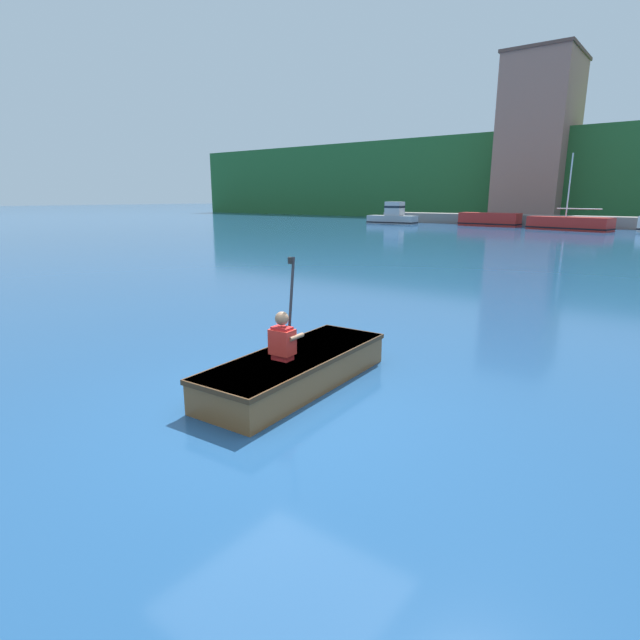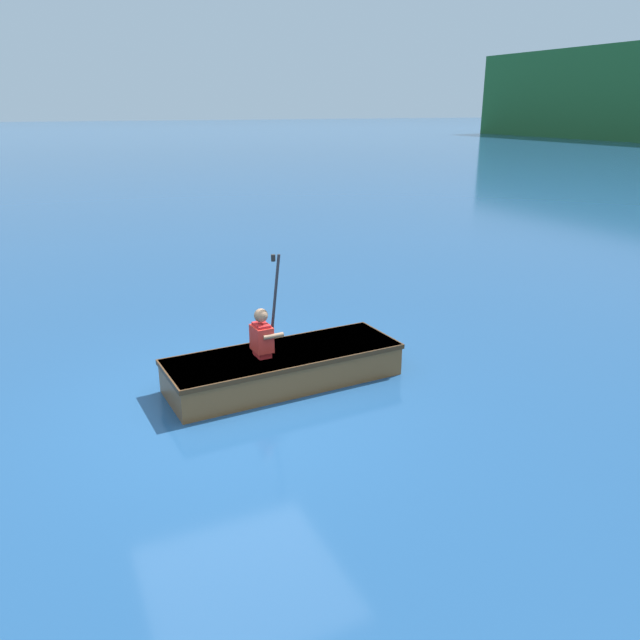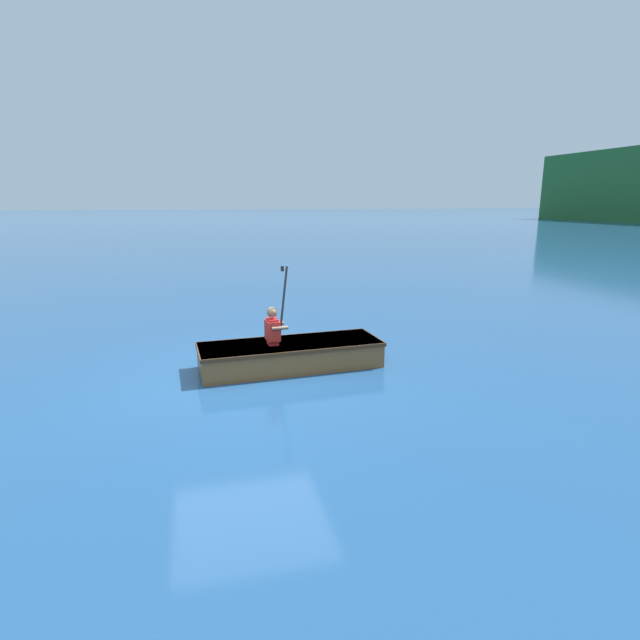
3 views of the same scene
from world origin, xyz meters
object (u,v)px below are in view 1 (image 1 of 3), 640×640
(person_paddler, at_px, (283,338))
(moored_boat_dock_east_inner, at_px, (393,216))
(rowboat_foreground, at_px, (299,366))
(moored_boat_dock_west_inner, at_px, (489,220))
(moored_boat_dock_west_end, at_px, (569,224))

(person_paddler, bearing_deg, moored_boat_dock_east_inner, 117.32)
(moored_boat_dock_east_inner, relative_size, rowboat_foreground, 1.50)
(moored_boat_dock_west_inner, xyz_separation_m, person_paddler, (10.73, -38.67, 0.18))
(moored_boat_dock_west_inner, relative_size, moored_boat_dock_east_inner, 1.10)
(moored_boat_dock_west_inner, distance_m, rowboat_foreground, 39.82)
(moored_boat_dock_west_end, relative_size, moored_boat_dock_east_inner, 1.31)
(moored_boat_dock_east_inner, bearing_deg, person_paddler, -62.68)
(moored_boat_dock_west_end, relative_size, person_paddler, 4.84)
(moored_boat_dock_west_end, xyz_separation_m, moored_boat_dock_east_inner, (-14.99, 0.22, 0.20))
(moored_boat_dock_east_inner, xyz_separation_m, rowboat_foreground, (19.08, -36.65, -0.42))
(moored_boat_dock_west_end, distance_m, moored_boat_dock_east_inner, 14.99)
(moored_boat_dock_west_end, height_order, moored_boat_dock_east_inner, moored_boat_dock_west_end)
(moored_boat_dock_west_end, xyz_separation_m, rowboat_foreground, (4.09, -36.44, -0.22))
(moored_boat_dock_west_inner, bearing_deg, moored_boat_dock_west_end, -16.13)
(moored_boat_dock_west_inner, distance_m, person_paddler, 40.13)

